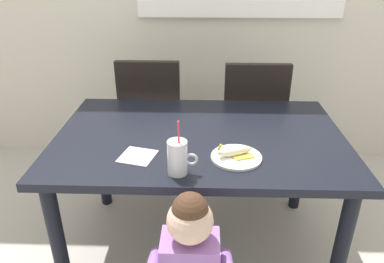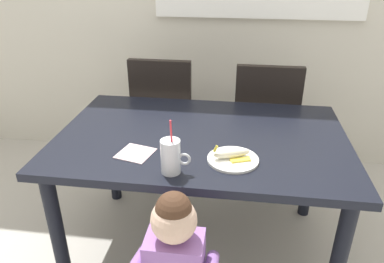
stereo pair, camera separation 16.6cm
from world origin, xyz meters
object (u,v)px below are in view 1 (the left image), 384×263
object	(u,v)px
dining_table	(200,150)
milk_cup	(178,159)
toddler_standing	(190,262)
snack_plate	(236,157)
dining_chair_left	(152,114)
paper_napkin	(138,156)
peeled_banana	(235,151)
dining_chair_right	(252,118)

from	to	relation	value
dining_table	milk_cup	bearing A→B (deg)	-103.21
toddler_standing	snack_plate	world-z (taller)	toddler_standing
dining_table	dining_chair_left	world-z (taller)	dining_chair_left
toddler_standing	snack_plate	xyz separation A→B (m)	(0.19, 0.41, 0.23)
snack_plate	paper_napkin	bearing A→B (deg)	179.88
dining_chair_left	peeled_banana	size ratio (longest dim) A/B	5.47
dining_chair_left	toddler_standing	bearing A→B (deg)	103.31
snack_plate	peeled_banana	bearing A→B (deg)	126.25
snack_plate	peeled_banana	xyz separation A→B (m)	(-0.01, 0.01, 0.03)
dining_chair_left	snack_plate	world-z (taller)	dining_chair_left
toddler_standing	milk_cup	bearing A→B (deg)	102.41
toddler_standing	dining_chair_left	bearing A→B (deg)	103.31
milk_cup	peeled_banana	distance (m)	0.29
snack_plate	paper_napkin	world-z (taller)	snack_plate
dining_chair_right	toddler_standing	world-z (taller)	dining_chair_right
toddler_standing	peeled_banana	distance (m)	0.52
snack_plate	paper_napkin	distance (m)	0.45
dining_chair_right	dining_table	bearing A→B (deg)	62.11
snack_plate	peeled_banana	distance (m)	0.03
peeled_banana	toddler_standing	bearing A→B (deg)	-114.50
dining_chair_left	dining_chair_right	distance (m)	0.71
dining_table	dining_chair_right	world-z (taller)	dining_chair_right
dining_table	paper_napkin	distance (m)	0.38
dining_table	toddler_standing	xyz separation A→B (m)	(-0.03, -0.65, -0.13)
toddler_standing	snack_plate	distance (m)	0.51
snack_plate	dining_chair_right	bearing A→B (deg)	78.17
dining_chair_left	toddler_standing	xyz separation A→B (m)	(0.32, -1.37, -0.02)
dining_table	peeled_banana	bearing A→B (deg)	-55.32
milk_cup	paper_napkin	size ratio (longest dim) A/B	1.68
paper_napkin	dining_chair_left	bearing A→B (deg)	94.14
dining_chair_left	snack_plate	bearing A→B (deg)	118.25
dining_chair_left	dining_chair_right	world-z (taller)	same
dining_chair_right	milk_cup	size ratio (longest dim) A/B	3.81
toddler_standing	peeled_banana	xyz separation A→B (m)	(0.19, 0.41, 0.25)
dining_table	snack_plate	bearing A→B (deg)	-55.27
dining_table	dining_chair_right	xyz separation A→B (m)	(0.36, 0.68, -0.11)
milk_cup	peeled_banana	xyz separation A→B (m)	(0.25, 0.14, -0.04)
dining_table	dining_chair_right	bearing A→B (deg)	62.11
dining_chair_right	milk_cup	bearing A→B (deg)	66.96
dining_chair_right	peeled_banana	size ratio (longest dim) A/B	5.47
peeled_banana	paper_napkin	world-z (taller)	peeled_banana
peeled_banana	paper_napkin	distance (m)	0.44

